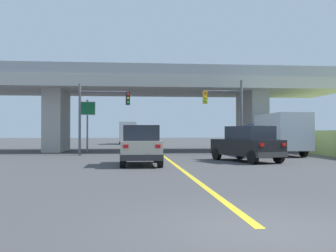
{
  "coord_description": "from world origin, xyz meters",
  "views": [
    {
      "loc": [
        -2.23,
        -6.58,
        1.68
      ],
      "look_at": [
        0.51,
        22.66,
        2.14
      ],
      "focal_mm": 41.62,
      "sensor_mm": 36.0,
      "label": 1
    }
  ],
  "objects_px": {
    "traffic_signal_farside": "(98,109)",
    "highway_sign": "(87,114)",
    "suv_crossing": "(247,144)",
    "box_truck": "(278,133)",
    "traffic_signal_nearside": "(229,108)",
    "suv_lead": "(141,145)",
    "semi_truck_distant": "(128,133)"
  },
  "relations": [
    {
      "from": "box_truck",
      "to": "traffic_signal_nearside",
      "type": "xyz_separation_m",
      "value": [
        -3.44,
        0.96,
        1.9
      ]
    },
    {
      "from": "traffic_signal_nearside",
      "to": "semi_truck_distant",
      "type": "xyz_separation_m",
      "value": [
        -7.74,
        26.45,
        -1.87
      ]
    },
    {
      "from": "box_truck",
      "to": "traffic_signal_nearside",
      "type": "bearing_deg",
      "value": 164.45
    },
    {
      "from": "suv_crossing",
      "to": "semi_truck_distant",
      "type": "xyz_separation_m",
      "value": [
        -7.08,
        33.32,
        0.6
      ]
    },
    {
      "from": "box_truck",
      "to": "suv_crossing",
      "type": "bearing_deg",
      "value": -124.73
    },
    {
      "from": "suv_crossing",
      "to": "highway_sign",
      "type": "xyz_separation_m",
      "value": [
        -10.24,
        11.04,
        2.13
      ]
    },
    {
      "from": "suv_crossing",
      "to": "box_truck",
      "type": "bearing_deg",
      "value": 35.92
    },
    {
      "from": "box_truck",
      "to": "traffic_signal_farside",
      "type": "xyz_separation_m",
      "value": [
        -13.13,
        1.17,
        1.82
      ]
    },
    {
      "from": "suv_crossing",
      "to": "highway_sign",
      "type": "height_order",
      "value": "highway_sign"
    },
    {
      "from": "suv_lead",
      "to": "box_truck",
      "type": "bearing_deg",
      "value": 37.14
    },
    {
      "from": "traffic_signal_farside",
      "to": "highway_sign",
      "type": "xyz_separation_m",
      "value": [
        -1.21,
        3.96,
        -0.25
      ]
    },
    {
      "from": "suv_lead",
      "to": "box_truck",
      "type": "xyz_separation_m",
      "value": [
        10.21,
        7.73,
        0.57
      ]
    },
    {
      "from": "traffic_signal_farside",
      "to": "highway_sign",
      "type": "bearing_deg",
      "value": 107.0
    },
    {
      "from": "suv_lead",
      "to": "suv_crossing",
      "type": "xyz_separation_m",
      "value": [
        6.11,
        1.82,
        0.0
      ]
    },
    {
      "from": "traffic_signal_farside",
      "to": "semi_truck_distant",
      "type": "xyz_separation_m",
      "value": [
        1.96,
        26.24,
        -1.78
      ]
    },
    {
      "from": "suv_crossing",
      "to": "traffic_signal_farside",
      "type": "xyz_separation_m",
      "value": [
        -9.03,
        7.08,
        2.38
      ]
    },
    {
      "from": "suv_crossing",
      "to": "traffic_signal_farside",
      "type": "relative_size",
      "value": 0.97
    },
    {
      "from": "suv_crossing",
      "to": "box_truck",
      "type": "height_order",
      "value": "box_truck"
    },
    {
      "from": "suv_crossing",
      "to": "highway_sign",
      "type": "relative_size",
      "value": 1.16
    },
    {
      "from": "suv_crossing",
      "to": "semi_truck_distant",
      "type": "distance_m",
      "value": 34.07
    },
    {
      "from": "highway_sign",
      "to": "semi_truck_distant",
      "type": "bearing_deg",
      "value": 81.91
    },
    {
      "from": "suv_crossing",
      "to": "highway_sign",
      "type": "distance_m",
      "value": 15.21
    },
    {
      "from": "highway_sign",
      "to": "box_truck",
      "type": "bearing_deg",
      "value": -19.66
    },
    {
      "from": "traffic_signal_nearside",
      "to": "traffic_signal_farside",
      "type": "distance_m",
      "value": 9.69
    },
    {
      "from": "suv_lead",
      "to": "traffic_signal_farside",
      "type": "height_order",
      "value": "traffic_signal_farside"
    },
    {
      "from": "suv_lead",
      "to": "highway_sign",
      "type": "height_order",
      "value": "highway_sign"
    },
    {
      "from": "traffic_signal_nearside",
      "to": "traffic_signal_farside",
      "type": "relative_size",
      "value": 1.07
    },
    {
      "from": "suv_lead",
      "to": "suv_crossing",
      "type": "relative_size",
      "value": 0.85
    },
    {
      "from": "box_truck",
      "to": "traffic_signal_nearside",
      "type": "relative_size",
      "value": 1.32
    },
    {
      "from": "suv_lead",
      "to": "semi_truck_distant",
      "type": "distance_m",
      "value": 35.16
    },
    {
      "from": "box_truck",
      "to": "traffic_signal_farside",
      "type": "relative_size",
      "value": 1.41
    },
    {
      "from": "box_truck",
      "to": "suv_lead",
      "type": "bearing_deg",
      "value": -142.86
    }
  ]
}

